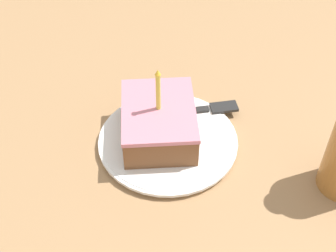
# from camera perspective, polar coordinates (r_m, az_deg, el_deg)

# --- Properties ---
(ground_plane) EXTENTS (2.40, 2.40, 0.04)m
(ground_plane) POSITION_cam_1_polar(r_m,az_deg,el_deg) (0.75, 0.43, -3.73)
(ground_plane) COLOR #9E754C
(ground_plane) RESTS_ON ground
(plate) EXTENTS (0.22, 0.22, 0.01)m
(plate) POSITION_cam_1_polar(r_m,az_deg,el_deg) (0.73, 0.00, -1.85)
(plate) COLOR white
(plate) RESTS_ON ground_plane
(cake_slice) EXTENTS (0.11, 0.14, 0.13)m
(cake_slice) POSITION_cam_1_polar(r_m,az_deg,el_deg) (0.72, -1.14, 0.57)
(cake_slice) COLOR brown
(cake_slice) RESTS_ON plate
(fork) EXTENTS (0.18, 0.04, 0.01)m
(fork) POSITION_cam_1_polar(r_m,az_deg,el_deg) (0.77, 3.03, 1.86)
(fork) COLOR #262626
(fork) RESTS_ON plate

